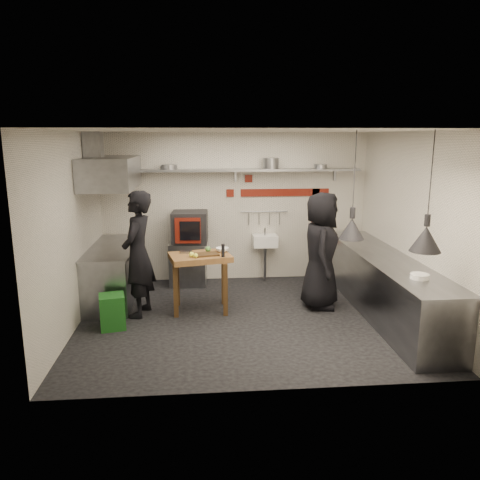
{
  "coord_description": "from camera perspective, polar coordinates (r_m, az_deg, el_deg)",
  "views": [
    {
      "loc": [
        -0.69,
        -6.7,
        2.71
      ],
      "look_at": [
        -0.07,
        0.3,
        1.16
      ],
      "focal_mm": 35.0,
      "sensor_mm": 36.0,
      "label": 1
    }
  ],
  "objects": [
    {
      "name": "small_bowl_right",
      "position": [
        6.45,
        20.86,
        -4.22
      ],
      "size": [
        0.22,
        0.22,
        0.05
      ],
      "primitive_type": "cylinder",
      "rotation": [
        0.0,
        0.0,
        -0.28
      ],
      "color": "white",
      "rests_on": "counter_right_top"
    },
    {
      "name": "prep_table",
      "position": [
        7.46,
        -4.84,
        -5.19
      ],
      "size": [
        1.03,
        0.82,
        0.92
      ],
      "primitive_type": null,
      "rotation": [
        0.0,
        0.0,
        0.21
      ],
      "color": "olive",
      "rests_on": "floor"
    },
    {
      "name": "pan_far_left",
      "position": [
        8.65,
        -8.62,
        8.8
      ],
      "size": [
        0.38,
        0.38,
        0.09
      ],
      "primitive_type": "cylinder",
      "rotation": [
        0.0,
        0.0,
        -0.43
      ],
      "color": "slate",
      "rests_on": "back_shelf"
    },
    {
      "name": "heat_lamp_near",
      "position": [
        6.13,
        13.72,
        6.44
      ],
      "size": [
        0.37,
        0.37,
        1.38
      ],
      "primitive_type": null,
      "rotation": [
        0.0,
        0.0,
        -0.14
      ],
      "color": "black",
      "rests_on": "ceiling"
    },
    {
      "name": "extractor_hood",
      "position": [
        7.9,
        -15.48,
        7.91
      ],
      "size": [
        0.78,
        1.6,
        0.5
      ],
      "primitive_type": "cube",
      "color": "slate",
      "rests_on": "ceiling"
    },
    {
      "name": "oven_door",
      "position": [
        8.34,
        -6.38,
        1.14
      ],
      "size": [
        0.46,
        0.06,
        0.46
      ],
      "primitive_type": "cube",
      "rotation": [
        0.0,
        0.0,
        -0.06
      ],
      "color": "maroon",
      "rests_on": "combi_oven"
    },
    {
      "name": "hood_duct",
      "position": [
        7.93,
        -17.45,
        10.7
      ],
      "size": [
        0.28,
        0.28,
        0.5
      ],
      "primitive_type": "cube",
      "color": "slate",
      "rests_on": "ceiling"
    },
    {
      "name": "plate_stack",
      "position": [
        6.45,
        21.05,
        -4.16
      ],
      "size": [
        0.24,
        0.24,
        0.07
      ],
      "primitive_type": "cylinder",
      "rotation": [
        0.0,
        0.0,
        -0.02
      ],
      "color": "white",
      "rests_on": "counter_right_top"
    },
    {
      "name": "counter_right",
      "position": [
        7.62,
        17.15,
        -5.41
      ],
      "size": [
        0.7,
        3.8,
        0.9
      ],
      "primitive_type": "cube",
      "color": "slate",
      "rests_on": "floor"
    },
    {
      "name": "ceiling",
      "position": [
        6.74,
        0.84,
        13.17
      ],
      "size": [
        5.0,
        5.0,
        0.0
      ],
      "primitive_type": "plane",
      "color": "beige",
      "rests_on": "floor"
    },
    {
      "name": "red_band_vert",
      "position": [
        9.19,
        9.14,
        2.8
      ],
      "size": [
        0.14,
        0.02,
        1.1
      ],
      "primitive_type": "cube",
      "color": "maroon",
      "rests_on": "wall_back"
    },
    {
      "name": "sink_drain",
      "position": [
        8.99,
        3.06,
        -2.89
      ],
      "size": [
        0.06,
        0.06,
        0.66
      ],
      "primitive_type": "cylinder",
      "color": "slate",
      "rests_on": "floor"
    },
    {
      "name": "red_tile_a",
      "position": [
        8.87,
        1.06,
        7.5
      ],
      "size": [
        0.14,
        0.02,
        0.14
      ],
      "primitive_type": "cube",
      "color": "maroon",
      "rests_on": "wall_back"
    },
    {
      "name": "pan_right",
      "position": [
        8.93,
        9.78,
        8.84
      ],
      "size": [
        0.29,
        0.29,
        0.08
      ],
      "primitive_type": "cylinder",
      "rotation": [
        0.0,
        0.0,
        -0.28
      ],
      "color": "slate",
      "rests_on": "back_shelf"
    },
    {
      "name": "utensil_rail",
      "position": [
        8.96,
        2.97,
        3.47
      ],
      "size": [
        0.9,
        0.02,
        0.02
      ],
      "primitive_type": "cylinder",
      "rotation": [
        0.0,
        1.57,
        0.0
      ],
      "color": "slate",
      "rests_on": "wall_back"
    },
    {
      "name": "floor",
      "position": [
        7.26,
        0.77,
        -9.5
      ],
      "size": [
        5.0,
        5.0,
        0.0
      ],
      "primitive_type": "plane",
      "color": "black",
      "rests_on": "ground"
    },
    {
      "name": "red_tile_b",
      "position": [
        8.86,
        -1.21,
        5.74
      ],
      "size": [
        0.14,
        0.02,
        0.14
      ],
      "primitive_type": "cube",
      "color": "maroon",
      "rests_on": "wall_back"
    },
    {
      "name": "heat_lamp_far",
      "position": [
        5.9,
        22.13,
        5.43
      ],
      "size": [
        0.45,
        0.45,
        1.43
      ],
      "primitive_type": null,
      "rotation": [
        0.0,
        0.0,
        -0.25
      ],
      "color": "black",
      "rests_on": "ceiling"
    },
    {
      "name": "veg_ball",
      "position": [
        7.45,
        -3.92,
        -1.12
      ],
      "size": [
        0.1,
        0.1,
        0.09
      ],
      "primitive_type": "sphere",
      "rotation": [
        0.0,
        0.0,
        0.17
      ],
      "color": "#508A39",
      "rests_on": "prep_table"
    },
    {
      "name": "shelf_bracket_left",
      "position": [
        8.88,
        -12.99,
        7.65
      ],
      "size": [
        0.04,
        0.06,
        0.24
      ],
      "primitive_type": "cube",
      "color": "slate",
      "rests_on": "wall_back"
    },
    {
      "name": "pepper_mill",
      "position": [
        7.14,
        -2.08,
        -1.29
      ],
      "size": [
        0.07,
        0.07,
        0.2
      ],
      "primitive_type": "cylinder",
      "rotation": [
        0.0,
        0.0,
        0.38
      ],
      "color": "black",
      "rests_on": "prep_table"
    },
    {
      "name": "pan_mid_left",
      "position": [
        8.66,
        -8.99,
        8.72
      ],
      "size": [
        0.23,
        0.23,
        0.07
      ],
      "primitive_type": "cylinder",
      "rotation": [
        0.0,
        0.0,
        -0.1
      ],
      "color": "slate",
      "rests_on": "back_shelf"
    },
    {
      "name": "oven_glass",
      "position": [
        8.32,
        -6.13,
        1.11
      ],
      "size": [
        0.36,
        0.04,
        0.34
      ],
      "primitive_type": "cube",
      "rotation": [
        0.0,
        0.0,
        -0.06
      ],
      "color": "black",
      "rests_on": "oven_door"
    },
    {
      "name": "lemon_a",
      "position": [
        7.18,
        -5.94,
        -1.77
      ],
      "size": [
        0.09,
        0.09,
        0.08
      ],
      "primitive_type": "sphere",
      "rotation": [
        0.0,
        0.0,
        0.14
      ],
      "color": "#F6FF46",
      "rests_on": "prep_table"
    },
    {
      "name": "bowl",
      "position": [
        7.48,
        -2.18,
        -1.19
      ],
      "size": [
        0.24,
        0.24,
        0.06
      ],
      "primitive_type": "imported",
      "rotation": [
        0.0,
        0.0,
        -0.17
      ],
      "color": "white",
      "rests_on": "prep_table"
    },
    {
      "name": "stock_pot",
      "position": [
        8.74,
        3.78,
        9.31
      ],
      "size": [
        0.33,
        0.33,
        0.2
      ],
      "primitive_type": "cylinder",
      "rotation": [
        0.0,
        0.0,
        0.13
      ],
      "color": "slate",
      "rests_on": "back_shelf"
    },
    {
      "name": "oven_stand",
      "position": [
        8.83,
        -6.32,
        -2.82
      ],
      "size": [
        0.7,
        0.64,
        0.8
      ],
      "primitive_type": "cube",
      "rotation": [
        0.0,
        0.0,
        -0.06
      ],
      "color": "slate",
      "rests_on": "floor"
    },
    {
      "name": "wall_right",
      "position": [
        7.54,
        20.08,
        1.64
      ],
      "size": [
        0.04,
        4.2,
        2.8
      ],
      "primitive_type": "cube",
      "color": "silver",
      "rests_on": "floor"
    },
    {
      "name": "wall_left",
      "position": [
        7.07,
        -19.81,
        0.98
      ],
      "size": [
        0.04,
        4.2,
        2.8
      ],
      "primitive_type": "cube",
      "color": "silver",
      "rests_on": "floor"
    },
    {
      "name": "chef_right",
      "position": [
        7.58,
        9.82,
        -1.29
      ],
      "size": [
        0.78,
        1.02,
        1.88
      ],
      "primitive_type": "imported",
      "rotation": [
        0.0,
        0.0,
        1.36
      ],
      "color": "black",
      "rests_on": "floor"
    },
    {
      "name": "counter_right_top",
      "position": [
        7.5,
        17.38,
        -2.02
      ],
      "size": [
        0.76,
        3.9,
        0.03
      ],
      "primitive_type": "cube",
      "color": "slate",
      "rests_on": "counter_right"
    },
    {
      "name": "shelf_bracket_mid",
      "position": [
        8.83,
        -0.56,
        7.93
      ],
      "size": [
        0.04,
        0.06,
        0.24
      ],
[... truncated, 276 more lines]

